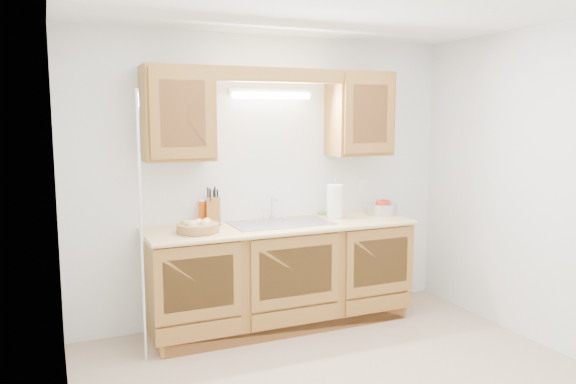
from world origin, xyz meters
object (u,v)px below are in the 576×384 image
fruit_basket (198,226)px  apple_bowl (382,208)px  knife_block (213,211)px  paper_towel (335,202)px

fruit_basket → apple_bowl: apple_bowl is taller
knife_block → fruit_basket: bearing=-113.7°
fruit_basket → apple_bowl: 1.77m
paper_towel → apple_bowl: bearing=-1.2°
knife_block → paper_towel: size_ratio=0.93×
fruit_basket → paper_towel: bearing=5.0°
paper_towel → fruit_basket: bearing=-175.0°
fruit_basket → apple_bowl: (1.77, 0.10, 0.02)m
apple_bowl → paper_towel: bearing=178.8°
knife_block → paper_towel: (1.08, -0.13, 0.03)m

